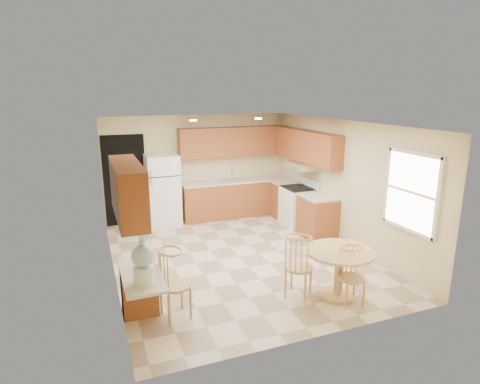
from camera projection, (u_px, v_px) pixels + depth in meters
name	position (u px, v px, depth m)	size (l,w,h in m)	color
floor	(239.00, 257.00, 7.60)	(5.50, 5.50, 0.00)	beige
ceiling	(239.00, 123.00, 6.98)	(4.50, 5.50, 0.02)	white
wall_back	(198.00, 167.00, 9.78)	(4.50, 0.02, 2.50)	beige
wall_front	(320.00, 246.00, 4.80)	(4.50, 0.02, 2.50)	beige
wall_left	(109.00, 205.00, 6.50)	(0.02, 5.50, 2.50)	beige
wall_right	(343.00, 183.00, 8.08)	(0.02, 5.50, 2.50)	beige
doorway	(125.00, 181.00, 9.20)	(0.90, 0.02, 2.10)	black
base_cab_back	(236.00, 199.00, 10.01)	(2.75, 0.60, 0.87)	#9C5227
counter_back	(236.00, 181.00, 9.90)	(2.75, 0.63, 0.04)	beige
base_cab_right_a	(286.00, 200.00, 9.85)	(0.60, 0.59, 0.87)	#9C5227
counter_right_a	(286.00, 182.00, 9.74)	(0.63, 0.59, 0.04)	beige
base_cab_right_b	(317.00, 217.00, 8.53)	(0.60, 0.80, 0.87)	#9C5227
counter_right_b	(318.00, 197.00, 8.42)	(0.63, 0.80, 0.04)	beige
upper_cab_back	(234.00, 141.00, 9.79)	(2.75, 0.33, 0.70)	#9C5227
upper_cab_right	(306.00, 146.00, 8.97)	(0.33, 2.42, 0.70)	#9C5227
upper_cab_left	(128.00, 191.00, 4.97)	(0.33, 1.40, 0.70)	#9C5227
sink	(235.00, 180.00, 9.89)	(0.78, 0.44, 0.01)	silver
range_hood	(303.00, 165.00, 9.02)	(0.50, 0.76, 0.14)	silver
desk_pedestal	(139.00, 289.00, 5.62)	(0.48, 0.42, 0.72)	#9C5227
desk_top	(141.00, 274.00, 5.18)	(0.50, 1.20, 0.04)	beige
window	(412.00, 192.00, 6.34)	(0.06, 1.12, 1.30)	white
can_light_a	(193.00, 120.00, 7.90)	(0.14, 0.14, 0.02)	white
can_light_b	(258.00, 119.00, 8.39)	(0.14, 0.14, 0.02)	white
refrigerator	(163.00, 190.00, 9.23)	(0.73, 0.71, 1.65)	white
stove	(298.00, 206.00, 9.22)	(0.65, 0.76, 1.09)	white
dining_table	(339.00, 267.00, 6.01)	(1.02, 1.02, 0.76)	tan
chair_table_a	(302.00, 262.00, 5.93)	(0.43, 0.53, 0.97)	tan
chair_table_b	(355.00, 273.00, 5.73)	(0.38, 0.38, 0.86)	tan
chair_desk	(176.00, 280.00, 5.36)	(0.44, 0.56, 0.98)	tan
water_crock	(143.00, 263.00, 4.84)	(0.28, 0.28, 0.58)	white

